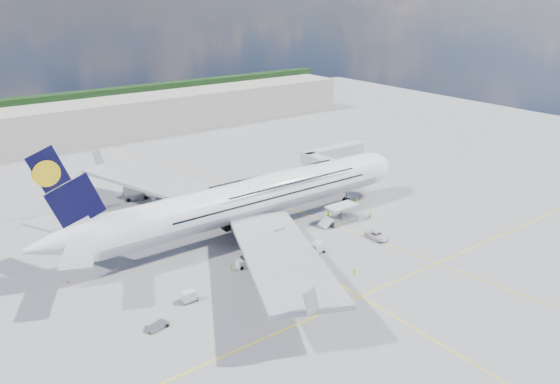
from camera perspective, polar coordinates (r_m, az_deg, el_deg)
ground at (r=98.88m, az=0.24°, el=-6.04°), size 300.00×300.00×0.00m
taxi_line_main at (r=98.88m, az=0.24°, el=-6.04°), size 0.25×220.00×0.01m
taxi_line_cross at (r=85.68m, az=8.43°, el=-10.74°), size 120.00×0.25×0.01m
taxi_line_diag at (r=113.93m, az=2.87°, el=-2.37°), size 14.16×99.06×0.01m
airliner at (r=103.77m, az=-2.95°, el=-0.62°), size 77.26×79.15×23.71m
jet_bridge at (r=129.18m, az=5.28°, el=3.56°), size 18.80×12.10×8.50m
cargo_loader at (r=110.27m, az=6.35°, el=-2.57°), size 8.53×3.20×3.67m
terminal at (r=178.28m, az=-18.52°, el=6.99°), size 180.00×16.00×12.00m
tree_line at (r=233.98m, az=-12.77°, el=10.00°), size 160.00×6.00×8.00m
dolly_row_a at (r=84.15m, az=-9.53°, el=-10.70°), size 2.75×1.52×1.72m
dolly_row_b at (r=86.82m, az=-1.25°, el=-9.27°), size 3.14×1.82×1.92m
dolly_row_c at (r=94.29m, az=-1.76°, el=-7.19°), size 3.36×2.02×0.47m
dolly_back at (r=79.45m, az=-12.74°, el=-13.48°), size 3.59×2.64×0.47m
dolly_nose_far at (r=97.23m, az=3.80°, el=-5.86°), size 3.51×2.45×2.02m
dolly_nose_near at (r=99.75m, az=-1.47°, el=-5.60°), size 3.03×1.92×0.42m
baggage_tug at (r=92.95m, az=-3.67°, el=-7.32°), size 3.07×1.48×1.91m
catering_truck_inner at (r=117.14m, az=-8.20°, el=-0.94°), size 7.12×4.85×3.93m
catering_truck_outer at (r=125.64m, az=-14.83°, el=-0.06°), size 6.08×3.16×3.46m
service_van at (r=104.34m, az=10.12°, el=-4.49°), size 2.47×5.03×1.38m
crew_nose at (r=113.23m, az=9.43°, el=-2.30°), size 0.75×0.63×1.76m
crew_loader at (r=119.44m, az=7.96°, el=-0.98°), size 1.12×1.15×1.86m
crew_wing at (r=91.80m, az=-5.12°, el=-7.81°), size 0.76×0.95×1.51m
crew_van at (r=113.21m, az=5.09°, el=-2.13°), size 0.82×0.96×1.67m
crew_tug at (r=90.62m, az=7.83°, el=-8.31°), size 1.12×0.86×1.54m
cone_nose at (r=125.97m, az=8.36°, el=-0.19°), size 0.40×0.40×0.51m
cone_wing_left_inner at (r=110.16m, az=-6.90°, el=-3.18°), size 0.42×0.42×0.54m
cone_wing_left_outer at (r=113.16m, az=-17.18°, el=-3.33°), size 0.42×0.42×0.54m
cone_wing_right_inner at (r=91.66m, az=2.48°, el=-8.11°), size 0.48×0.48×0.61m
cone_wing_right_outer at (r=84.17m, az=-1.58°, el=-10.94°), size 0.39×0.39×0.50m
cone_tail at (r=94.47m, az=-21.33°, el=-8.73°), size 0.40×0.40×0.51m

